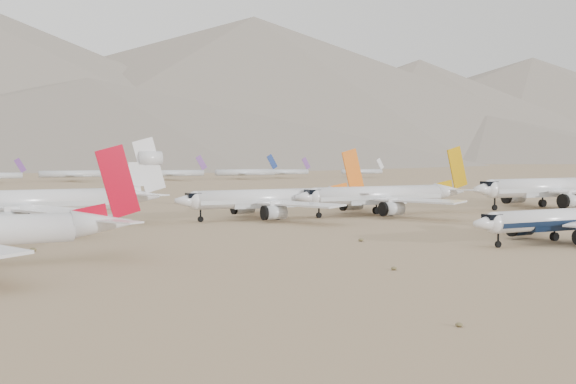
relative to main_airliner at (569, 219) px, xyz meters
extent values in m
plane|color=#8D6F52|center=(-2.22, 3.44, -4.08)|extent=(7000.00, 7000.00, 0.00)
cylinder|color=white|center=(-1.90, 0.00, 0.18)|extent=(31.37, 3.71, 3.71)
cube|color=black|center=(-1.90, 0.00, -0.28)|extent=(30.74, 3.76, 0.83)
sphere|color=white|center=(-17.59, 0.00, 0.18)|extent=(3.71, 3.71, 3.71)
cube|color=black|center=(-18.14, 0.00, 1.20)|extent=(2.60, 2.41, 0.93)
cube|color=white|center=(0.52, 11.00, -0.47)|extent=(12.12, 19.09, 0.58)
cylinder|color=black|center=(-3.64, 7.71, -2.14)|extent=(4.36, 2.67, 2.67)
cylinder|color=black|center=(-16.66, 0.00, -3.53)|extent=(1.11, 0.46, 1.11)
cylinder|color=black|center=(-0.59, 2.60, -3.30)|extent=(1.56, 0.93, 1.56)
cone|color=white|center=(-79.22, 17.70, 1.26)|extent=(9.10, 4.37, 4.37)
cube|color=white|center=(-77.45, 13.50, 1.81)|extent=(5.78, 7.55, 0.26)
cube|color=white|center=(-77.45, 21.89, 1.81)|extent=(5.78, 7.55, 0.26)
cube|color=#BF0017|center=(-76.69, 17.70, 7.55)|extent=(6.90, 0.35, 11.36)
cylinder|color=white|center=(60.98, 61.50, 2.04)|extent=(43.92, 5.32, 5.32)
cube|color=silver|center=(60.98, 61.50, 1.37)|extent=(43.04, 5.40, 1.20)
sphere|color=white|center=(39.02, 61.50, 2.04)|extent=(5.32, 5.32, 5.32)
cube|color=black|center=(38.22, 61.50, 3.50)|extent=(3.73, 3.46, 1.33)
cylinder|color=silver|center=(58.54, 50.64, -1.29)|extent=(6.10, 3.83, 3.83)
cube|color=white|center=(64.37, 76.97, 1.11)|extent=(16.96, 26.73, 0.82)
cylinder|color=silver|center=(58.54, 72.36, -1.29)|extent=(6.10, 3.83, 3.83)
cylinder|color=black|center=(40.35, 61.50, -3.28)|extent=(1.60, 0.67, 1.60)
cylinder|color=black|center=(62.81, 57.77, -2.96)|extent=(2.24, 1.33, 2.24)
cylinder|color=black|center=(62.81, 65.23, -2.96)|extent=(2.24, 1.33, 2.24)
cylinder|color=white|center=(2.23, 63.27, 1.20)|extent=(37.76, 4.59, 4.59)
cube|color=silver|center=(2.23, 63.27, 0.62)|extent=(37.01, 4.66, 1.03)
sphere|color=white|center=(-16.65, 63.27, 1.20)|extent=(4.59, 4.59, 4.59)
cube|color=black|center=(-17.34, 63.27, 2.46)|extent=(3.21, 2.98, 1.15)
cone|color=white|center=(25.57, 63.27, 1.54)|extent=(9.44, 4.59, 4.59)
cube|color=white|center=(5.15, 49.96, 0.39)|extent=(14.59, 22.98, 0.71)
cube|color=white|center=(27.41, 58.91, 2.11)|extent=(5.99, 7.84, 0.28)
cylinder|color=silver|center=(0.14, 53.93, -1.68)|extent=(5.25, 3.30, 3.30)
cube|color=white|center=(5.15, 76.58, 0.39)|extent=(14.59, 22.98, 0.71)
cube|color=white|center=(27.41, 67.63, 2.11)|extent=(5.99, 7.84, 0.28)
cylinder|color=silver|center=(0.14, 72.62, -1.68)|extent=(5.25, 3.30, 3.30)
cube|color=#B68206|center=(28.20, 63.27, 8.08)|extent=(7.16, 0.37, 11.79)
cylinder|color=black|center=(-15.50, 63.27, -3.39)|extent=(1.38, 0.57, 1.38)
cylinder|color=black|center=(3.81, 60.06, -3.12)|extent=(1.93, 1.15, 1.93)
cylinder|color=black|center=(3.81, 66.49, -3.12)|extent=(1.93, 1.15, 1.93)
cylinder|color=white|center=(-28.34, 66.63, 1.00)|extent=(36.18, 4.42, 4.42)
cube|color=silver|center=(-28.34, 66.63, 0.45)|extent=(35.46, 4.49, 1.00)
sphere|color=white|center=(-46.43, 66.63, 1.00)|extent=(4.42, 4.42, 4.42)
cube|color=black|center=(-47.10, 66.63, 2.22)|extent=(3.10, 2.87, 1.11)
cone|color=white|center=(-5.98, 66.63, 1.33)|extent=(9.05, 4.42, 4.42)
cube|color=white|center=(-25.55, 53.86, 0.23)|extent=(13.97, 22.02, 0.68)
cube|color=white|center=(-4.22, 62.45, 1.89)|extent=(5.74, 7.51, 0.27)
cylinder|color=silver|center=(-30.35, 57.66, -1.77)|extent=(5.03, 3.18, 3.18)
cube|color=white|center=(-25.55, 79.39, 0.23)|extent=(13.97, 22.02, 0.68)
cube|color=white|center=(-4.22, 70.81, 1.89)|extent=(5.74, 7.51, 0.27)
cylinder|color=silver|center=(-30.35, 75.59, -1.77)|extent=(5.03, 3.18, 3.18)
cube|color=orange|center=(-3.47, 66.63, 7.61)|extent=(6.86, 0.35, 11.30)
cylinder|color=black|center=(-45.33, 66.63, -3.42)|extent=(1.33, 0.55, 1.33)
cylinder|color=black|center=(-26.83, 63.53, -3.15)|extent=(1.86, 1.11, 1.86)
cylinder|color=black|center=(-26.83, 69.72, -3.15)|extent=(1.86, 1.11, 1.86)
cylinder|color=white|center=(-85.00, 70.56, 1.65)|extent=(41.62, 4.98, 4.98)
cube|color=silver|center=(-85.00, 70.56, 1.03)|extent=(40.79, 5.06, 1.12)
cone|color=white|center=(-59.27, 70.56, 2.02)|extent=(10.41, 4.98, 4.98)
cube|color=white|center=(-81.78, 55.93, 0.78)|extent=(16.07, 25.33, 0.78)
cube|color=white|center=(-57.25, 65.77, 2.65)|extent=(6.61, 8.64, 0.30)
cylinder|color=silver|center=(-87.31, 60.30, -1.47)|extent=(5.78, 3.59, 3.59)
cube|color=white|center=(-81.78, 85.19, 0.78)|extent=(16.07, 25.33, 0.78)
cube|color=white|center=(-57.25, 75.36, 2.65)|extent=(6.61, 8.64, 0.30)
cylinder|color=silver|center=(-87.31, 80.82, -1.47)|extent=(5.78, 3.59, 3.59)
cube|color=white|center=(-56.38, 70.56, 9.21)|extent=(7.89, 0.40, 13.00)
cylinder|color=white|center=(-56.09, 70.56, 10.82)|extent=(5.20, 3.23, 3.23)
cylinder|color=black|center=(-83.26, 67.07, -3.04)|extent=(2.09, 1.25, 2.09)
cylinder|color=black|center=(-83.26, 74.05, -3.04)|extent=(2.09, 1.25, 2.09)
cube|color=#683789|center=(-53.20, 330.59, 5.62)|extent=(6.71, 0.33, 8.46)
cylinder|color=silver|center=(-22.47, 336.72, 0.30)|extent=(40.20, 3.97, 3.97)
cube|color=white|center=(-3.55, 336.72, 7.02)|extent=(8.01, 0.40, 10.08)
cube|color=silver|center=(-22.47, 326.32, -0.29)|extent=(10.59, 18.51, 0.40)
cube|color=silver|center=(-22.47, 347.13, -0.29)|extent=(10.59, 18.51, 0.40)
cylinder|color=silver|center=(34.84, 330.05, 0.20)|extent=(38.07, 3.76, 3.76)
cube|color=#683789|center=(52.75, 330.05, 6.56)|extent=(7.58, 0.38, 9.55)
cube|color=silver|center=(34.84, 320.19, -0.37)|extent=(10.03, 17.52, 0.38)
cube|color=silver|center=(34.84, 339.90, -0.37)|extent=(10.03, 17.52, 0.38)
cylinder|color=silver|center=(80.27, 324.98, 0.29)|extent=(39.87, 3.94, 3.94)
cube|color=navy|center=(99.04, 324.98, 6.95)|extent=(7.94, 0.39, 10.00)
cube|color=silver|center=(80.27, 314.66, -0.30)|extent=(10.50, 18.35, 0.39)
cube|color=silver|center=(80.27, 335.30, -0.30)|extent=(10.50, 18.35, 0.39)
cylinder|color=silver|center=(112.69, 333.49, -0.01)|extent=(33.83, 3.34, 3.34)
cube|color=#683789|center=(128.61, 333.49, 5.64)|extent=(6.74, 0.33, 8.49)
cube|color=silver|center=(112.69, 324.74, -0.51)|extent=(8.91, 15.57, 0.33)
cube|color=silver|center=(112.69, 342.25, -0.51)|extent=(8.91, 15.57, 0.33)
cylinder|color=silver|center=(166.59, 323.15, -0.12)|extent=(31.59, 3.12, 3.12)
cube|color=white|center=(181.45, 323.15, 5.16)|extent=(6.29, 0.31, 7.92)
cube|color=silver|center=(166.59, 314.97, -0.59)|extent=(8.32, 14.54, 0.31)
cube|color=silver|center=(166.59, 331.32, -0.59)|extent=(8.32, 14.54, 0.31)
cone|color=slate|center=(197.78, 1483.44, 115.92)|extent=(1824.00, 1824.00, 240.00)
cone|color=slate|center=(697.78, 1663.44, 185.92)|extent=(2356.00, 2356.00, 380.00)
cone|color=slate|center=(1197.78, 1603.44, 140.92)|extent=(1682.00, 1682.00, 290.00)
cone|color=slate|center=(1797.78, 1753.44, 170.92)|extent=(2380.00, 2380.00, 350.00)
cone|color=slate|center=(147.78, 1103.44, 65.92)|extent=(1260.00, 1260.00, 140.00)
cone|color=slate|center=(997.78, 1103.44, 45.92)|extent=(900.00, 900.00, 100.00)
ellipsoid|color=brown|center=(-87.42, 30.64, -3.75)|extent=(1.12, 1.12, 0.62)
ellipsoid|color=brown|center=(-60.02, -40.76, -3.87)|extent=(0.70, 0.70, 0.39)
ellipsoid|color=brown|center=(-46.32, -11.46, -3.83)|extent=(0.84, 0.84, 0.46)
ellipsoid|color=brown|center=(-32.62, 17.84, -3.79)|extent=(0.98, 0.98, 0.54)
ellipsoid|color=brown|center=(35.88, 34.34, -3.79)|extent=(0.98, 0.98, 0.54)
camera|label=1|loc=(-103.78, -91.58, 11.70)|focal=45.00mm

